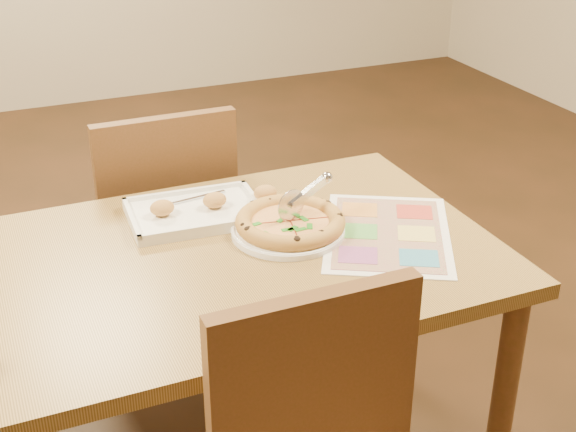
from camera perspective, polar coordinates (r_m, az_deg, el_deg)
name	(u,v)px	position (r m, az deg, el deg)	size (l,w,h in m)	color
dining_table	(226,285)	(1.97, -4.42, -4.88)	(1.30, 0.85, 0.72)	olive
chair_far	(163,210)	(2.51, -8.88, 0.43)	(0.42, 0.42, 0.47)	brown
plate	(288,231)	(2.01, 0.00, -1.08)	(0.29, 0.29, 0.02)	white
pizza	(290,222)	(2.01, 0.16, -0.44)	(0.28, 0.28, 0.04)	gold
pizza_cutter	(303,196)	(2.00, 1.09, 1.43)	(0.16, 0.05, 0.09)	silver
appetizer_tray	(199,211)	(2.10, -6.33, 0.35)	(0.40, 0.26, 0.06)	white
menu	(388,233)	(2.03, 7.09, -1.21)	(0.31, 0.43, 0.01)	white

